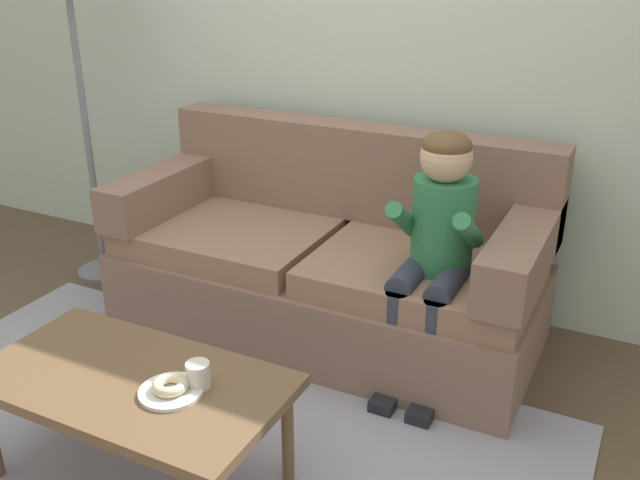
{
  "coord_description": "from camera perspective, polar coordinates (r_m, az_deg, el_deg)",
  "views": [
    {
      "loc": [
        1.44,
        -1.94,
        1.79
      ],
      "look_at": [
        0.24,
        0.45,
        0.65
      ],
      "focal_mm": 39.61,
      "sensor_mm": 36.0,
      "label": 1
    }
  ],
  "objects": [
    {
      "name": "ground",
      "position": [
        3.0,
        -8.2,
        -13.73
      ],
      "size": [
        10.0,
        10.0,
        0.0
      ],
      "primitive_type": "plane",
      "color": "brown"
    },
    {
      "name": "wall_back",
      "position": [
        3.66,
        3.46,
        16.94
      ],
      "size": [
        8.0,
        0.1,
        2.8
      ],
      "primitive_type": "cube",
      "color": "beige",
      "rests_on": "ground"
    },
    {
      "name": "area_rug",
      "position": [
        2.85,
        -11.15,
        -16.23
      ],
      "size": [
        2.85,
        1.71,
        0.01
      ],
      "primitive_type": "cube",
      "color": "#9993A3",
      "rests_on": "ground"
    },
    {
      "name": "couch",
      "position": [
        3.42,
        0.82,
        -1.89
      ],
      "size": [
        2.01,
        0.9,
        0.96
      ],
      "color": "#846051",
      "rests_on": "ground"
    },
    {
      "name": "coffee_table",
      "position": [
        2.53,
        -14.9,
        -11.5
      ],
      "size": [
        1.06,
        0.57,
        0.43
      ],
      "color": "brown",
      "rests_on": "ground"
    },
    {
      "name": "person_child",
      "position": [
        2.91,
        9.38,
        0.19
      ],
      "size": [
        0.34,
        0.58,
        1.1
      ],
      "color": "#337A4C",
      "rests_on": "ground"
    },
    {
      "name": "plate",
      "position": [
        2.39,
        -11.96,
        -11.89
      ],
      "size": [
        0.21,
        0.21,
        0.01
      ],
      "primitive_type": "cylinder",
      "color": "white",
      "rests_on": "coffee_table"
    },
    {
      "name": "donut",
      "position": [
        2.38,
        -12.01,
        -11.39
      ],
      "size": [
        0.14,
        0.14,
        0.04
      ],
      "primitive_type": "torus",
      "rotation": [
        0.0,
        0.0,
        1.78
      ],
      "color": "beige",
      "rests_on": "plate"
    },
    {
      "name": "mug",
      "position": [
        2.39,
        -9.81,
        -10.71
      ],
      "size": [
        0.08,
        0.08,
        0.09
      ],
      "primitive_type": "cylinder",
      "color": "silver",
      "rests_on": "coffee_table"
    }
  ]
}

